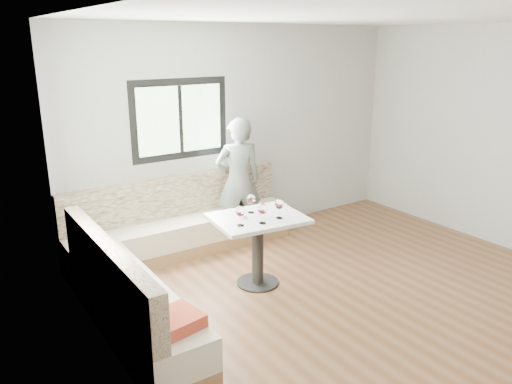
% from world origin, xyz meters
% --- Properties ---
extents(room, '(5.01, 5.01, 2.81)m').
position_xyz_m(room, '(-0.08, 0.08, 1.41)').
color(room, brown).
rests_on(room, ground).
extents(banquette, '(2.90, 2.80, 0.95)m').
position_xyz_m(banquette, '(-1.59, 1.63, 0.33)').
color(banquette, '#9C6F49').
rests_on(banquette, ground).
extents(table, '(1.04, 0.85, 0.79)m').
position_xyz_m(table, '(-0.75, 1.00, 0.59)').
color(table, black).
rests_on(table, ground).
extents(person, '(0.70, 0.56, 1.66)m').
position_xyz_m(person, '(-0.26, 2.18, 0.83)').
color(person, slate).
rests_on(person, ground).
extents(olive_ramekin, '(0.09, 0.09, 0.03)m').
position_xyz_m(olive_ramekin, '(-0.90, 1.06, 0.80)').
color(olive_ramekin, white).
rests_on(olive_ramekin, table).
extents(wine_glass_a, '(0.10, 0.10, 0.21)m').
position_xyz_m(wine_glass_a, '(-1.05, 0.88, 0.94)').
color(wine_glass_a, white).
rests_on(wine_glass_a, table).
extents(wine_glass_b, '(0.10, 0.10, 0.21)m').
position_xyz_m(wine_glass_b, '(-0.82, 0.81, 0.94)').
color(wine_glass_b, white).
rests_on(wine_glass_b, table).
extents(wine_glass_c, '(0.10, 0.10, 0.21)m').
position_xyz_m(wine_glass_c, '(-0.58, 0.84, 0.94)').
color(wine_glass_c, white).
rests_on(wine_glass_c, table).
extents(wine_glass_d, '(0.10, 0.10, 0.21)m').
position_xyz_m(wine_glass_d, '(-0.74, 1.15, 0.94)').
color(wine_glass_d, white).
rests_on(wine_glass_d, table).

